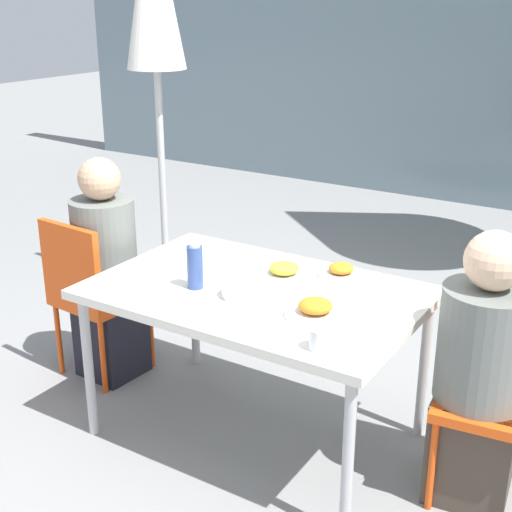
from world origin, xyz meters
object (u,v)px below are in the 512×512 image
object	(u,v)px
closed_umbrella	(154,1)
bottle	(195,266)
person_left	(107,276)
person_right	(480,378)
chair_left	(89,288)
drinking_cup	(320,339)
salad_bowl	(244,290)
chair_right	(496,376)

from	to	relation	value
closed_umbrella	bottle	size ratio (longest dim) A/B	12.07
person_left	person_right	distance (m)	1.89
chair_left	drinking_cup	bearing A→B (deg)	-8.38
person_left	salad_bowl	distance (m)	0.98
person_left	chair_right	xyz separation A→B (m)	(1.93, 0.12, -0.05)
chair_right	drinking_cup	size ratio (longest dim) A/B	10.43
chair_left	chair_right	distance (m)	2.00
person_left	bottle	bearing A→B (deg)	-11.10
drinking_cup	person_right	bearing A→B (deg)	44.34
salad_bowl	chair_right	bearing A→B (deg)	16.28
chair_right	drinking_cup	bearing A→B (deg)	40.26
salad_bowl	drinking_cup	bearing A→B (deg)	-27.37
drinking_cup	closed_umbrella	bearing A→B (deg)	143.47
bottle	drinking_cup	xyz separation A→B (m)	(0.71, -0.22, -0.06)
chair_right	closed_umbrella	distance (m)	2.79
person_right	salad_bowl	world-z (taller)	person_right
chair_right	person_right	world-z (taller)	person_right
person_left	drinking_cup	size ratio (longest dim) A/B	14.11
person_left	person_right	world-z (taller)	person_left
chair_right	bottle	world-z (taller)	bottle
chair_right	salad_bowl	world-z (taller)	chair_right
person_left	salad_bowl	xyz separation A→B (m)	(0.95, -0.17, 0.19)
person_right	closed_umbrella	world-z (taller)	closed_umbrella
chair_left	chair_right	size ratio (longest dim) A/B	1.00
salad_bowl	person_right	bearing A→B (deg)	12.08
person_left	salad_bowl	bearing A→B (deg)	-5.48
closed_umbrella	drinking_cup	size ratio (longest dim) A/B	30.07
chair_right	person_right	xyz separation A→B (m)	(-0.04, -0.09, 0.02)
salad_bowl	closed_umbrella	bearing A→B (deg)	140.56
person_right	salad_bowl	xyz separation A→B (m)	(-0.94, -0.20, 0.23)
person_right	bottle	world-z (taller)	person_right
person_left	closed_umbrella	distance (m)	1.64
chair_left	bottle	distance (m)	0.85
closed_umbrella	person_right	bearing A→B (deg)	-21.24
closed_umbrella	drinking_cup	bearing A→B (deg)	-36.53
person_left	bottle	xyz separation A→B (m)	(0.72, -0.20, 0.27)
chair_right	salad_bowl	distance (m)	1.06
chair_left	closed_umbrella	bearing A→B (deg)	111.94
person_right	closed_umbrella	xyz separation A→B (m)	(-2.26, 0.88, 1.34)
chair_right	closed_umbrella	bearing A→B (deg)	-25.65
person_right	drinking_cup	xyz separation A→B (m)	(-0.46, -0.45, 0.24)
closed_umbrella	salad_bowl	bearing A→B (deg)	-39.44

